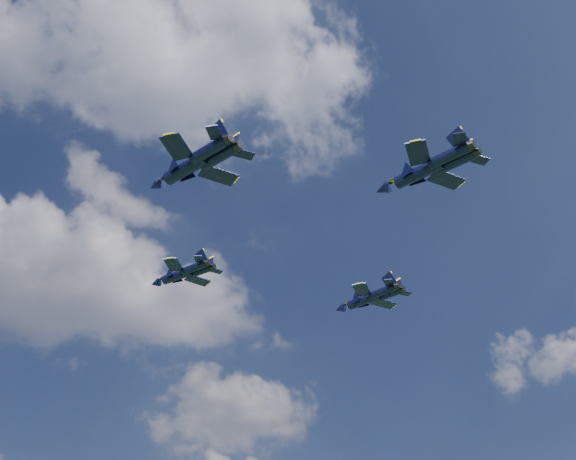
% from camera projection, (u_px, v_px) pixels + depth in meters
% --- Properties ---
extents(jet_lead, '(11.88, 11.98, 3.24)m').
position_uv_depth(jet_lead, '(176.00, 276.00, 118.79)').
color(jet_lead, black).
extents(jet_left, '(13.35, 15.40, 3.94)m').
position_uv_depth(jet_left, '(184.00, 169.00, 93.36)').
color(jet_left, black).
extents(jet_right, '(11.45, 13.42, 3.41)m').
position_uv_depth(jet_right, '(362.00, 300.00, 122.25)').
color(jet_right, black).
extents(jet_slot, '(13.08, 15.17, 3.87)m').
position_uv_depth(jet_slot, '(416.00, 174.00, 96.12)').
color(jet_slot, black).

